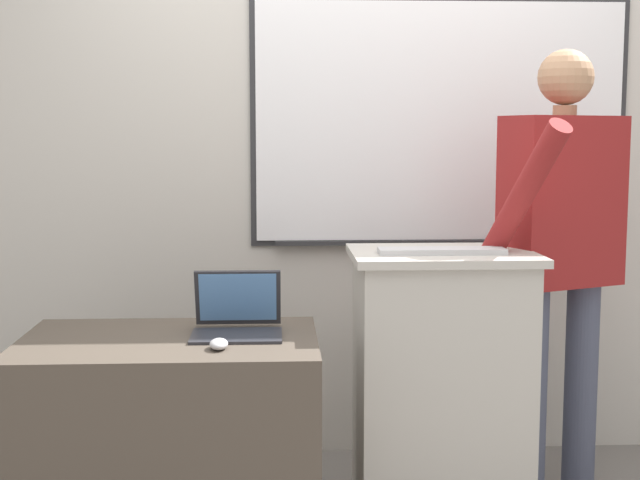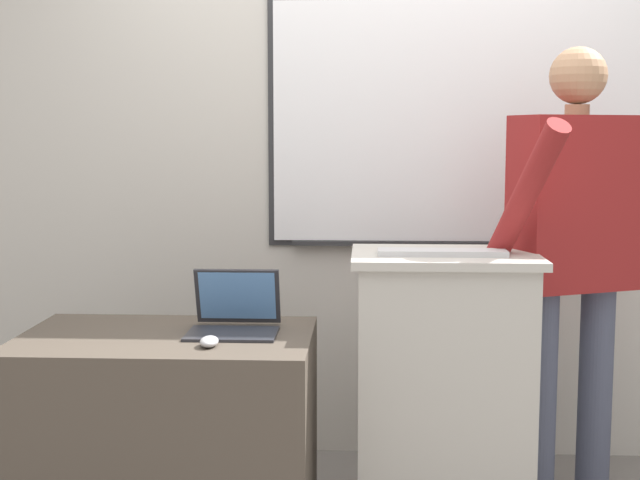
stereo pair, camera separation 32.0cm
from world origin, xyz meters
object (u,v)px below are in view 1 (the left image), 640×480
object	(u,v)px
laptop	(237,313)
computer_mouse_by_laptop	(219,344)
lectern_podium	(440,387)
side_desk	(171,446)
person_presenter	(561,241)
wireless_keyboard	(442,251)

from	to	relation	value
laptop	computer_mouse_by_laptop	distance (m)	0.26
lectern_podium	computer_mouse_by_laptop	world-z (taller)	lectern_podium
side_desk	lectern_podium	bearing A→B (deg)	11.85
laptop	lectern_podium	bearing A→B (deg)	9.17
laptop	computer_mouse_by_laptop	xyz separation A→B (m)	(-0.05, -0.25, -0.05)
person_presenter	lectern_podium	bearing A→B (deg)	176.16
lectern_podium	wireless_keyboard	distance (m)	0.53
person_presenter	computer_mouse_by_laptop	xyz separation A→B (m)	(-1.29, -0.54, -0.26)
wireless_keyboard	computer_mouse_by_laptop	size ratio (longest dim) A/B	4.54
computer_mouse_by_laptop	person_presenter	bearing A→B (deg)	22.77
side_desk	wireless_keyboard	xyz separation A→B (m)	(0.96, 0.14, 0.66)
person_presenter	wireless_keyboard	bearing A→B (deg)	-178.19
side_desk	laptop	world-z (taller)	laptop
lectern_podium	computer_mouse_by_laptop	size ratio (longest dim) A/B	10.28
laptop	wireless_keyboard	bearing A→B (deg)	4.43
side_desk	wireless_keyboard	distance (m)	1.17
lectern_podium	wireless_keyboard	world-z (taller)	wireless_keyboard
laptop	computer_mouse_by_laptop	size ratio (longest dim) A/B	3.10
person_presenter	wireless_keyboard	size ratio (longest dim) A/B	3.91
wireless_keyboard	side_desk	bearing A→B (deg)	-171.65
side_desk	wireless_keyboard	world-z (taller)	wireless_keyboard
wireless_keyboard	lectern_podium	bearing A→B (deg)	76.89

